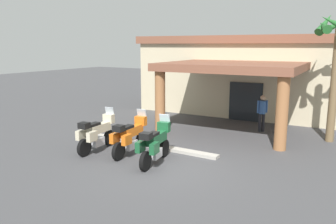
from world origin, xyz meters
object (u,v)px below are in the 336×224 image
motel_building (260,74)px  motorcycle_cream (97,134)px  pedestrian (262,111)px  motorcycle_green (155,144)px  motorcycle_orange (130,137)px

motel_building → motorcycle_cream: (-2.99, -11.24, -1.64)m
motorcycle_cream → pedestrian: size_ratio=1.26×
motorcycle_green → pedestrian: size_ratio=1.25×
motorcycle_cream → pedestrian: bearing=-39.9°
motorcycle_green → pedestrian: 6.68m
motorcycle_cream → motorcycle_green: size_ratio=1.00×
motorcycle_green → motel_building: bearing=-10.1°
motel_building → motorcycle_orange: motel_building is taller
motorcycle_green → pedestrian: bearing=-25.0°
motorcycle_cream → pedestrian: 7.86m
motorcycle_orange → pedestrian: pedestrian is taller
motel_building → motorcycle_green: 11.39m
motel_building → motorcycle_orange: size_ratio=6.48×
motel_building → motorcycle_green: (-0.26, -11.27, -1.64)m
motorcycle_cream → motorcycle_orange: (1.37, 0.33, 0.00)m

